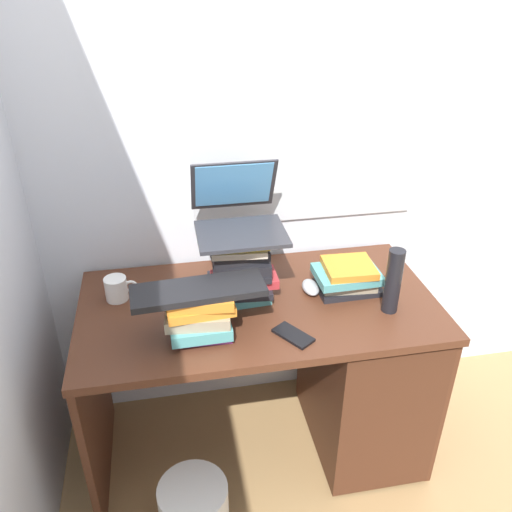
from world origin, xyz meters
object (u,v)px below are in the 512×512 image
book_stack_tall (241,268)px  laptop (238,213)px  book_stack_keyboard_riser (200,314)px  keyboard (198,290)px  computer_mouse (311,287)px  water_bottle (393,281)px  mug (117,289)px  desk (338,367)px  book_stack_side (348,277)px  cell_phone (293,335)px

book_stack_tall → laptop: size_ratio=0.74×
book_stack_keyboard_riser → keyboard: bearing=-98.2°
laptop → computer_mouse: bearing=-20.2°
computer_mouse → water_bottle: 0.31m
laptop → mug: size_ratio=2.95×
desk → book_stack_keyboard_riser: (-0.54, -0.12, 0.42)m
desk → water_bottle: water_bottle is taller
laptop → book_stack_side: bearing=-15.8°
cell_phone → mug: bearing=115.9°
computer_mouse → desk: bearing=-27.7°
book_stack_side → cell_phone: book_stack_side is taller
mug → book_stack_keyboard_riser: bearing=-43.4°
book_stack_side → mug: bearing=173.3°
book_stack_keyboard_riser → book_stack_side: bearing=16.5°
laptop → desk: bearing=-22.7°
book_stack_side → computer_mouse: book_stack_side is taller
book_stack_tall → desk: bearing=-13.1°
book_stack_keyboard_riser → water_bottle: bearing=1.4°
water_bottle → computer_mouse: bearing=145.6°
laptop → cell_phone: size_ratio=2.52×
keyboard → computer_mouse: bearing=19.7°
water_bottle → desk: bearing=140.2°
book_stack_tall → computer_mouse: bearing=-5.8°
computer_mouse → cell_phone: (-0.13, -0.25, -0.01)m
desk → computer_mouse: bearing=152.3°
desk → mug: bearing=170.1°
laptop → keyboard: bearing=-121.7°
laptop → book_stack_tall: bearing=-92.3°
mug → laptop: bearing=1.5°
book_stack_keyboard_riser → mug: bearing=136.6°
book_stack_keyboard_riser → cell_phone: size_ratio=1.68×
book_stack_keyboard_riser → mug: 0.38m
keyboard → book_stack_keyboard_riser: bearing=78.2°
desk → book_stack_side: book_stack_side is taller
laptop → book_stack_keyboard_riser: bearing=-121.9°
book_stack_tall → keyboard: bearing=-128.8°
book_stack_tall → book_stack_keyboard_riser: (-0.17, -0.21, -0.03)m
keyboard → mug: 0.40m
laptop → mug: bearing=-178.5°
keyboard → water_bottle: bearing=-2.0°
computer_mouse → book_stack_keyboard_riser: bearing=-156.8°
cell_phone → keyboard: bearing=133.4°
book_stack_tall → mug: bearing=172.9°
desk → laptop: laptop is taller
book_stack_side → keyboard: 0.59m
keyboard → computer_mouse: (0.42, 0.18, -0.16)m
desk → cell_phone: bearing=-142.6°
desk → laptop: (-0.37, 0.15, 0.63)m
computer_mouse → mug: mug is taller
laptop → keyboard: (-0.17, -0.28, -0.13)m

